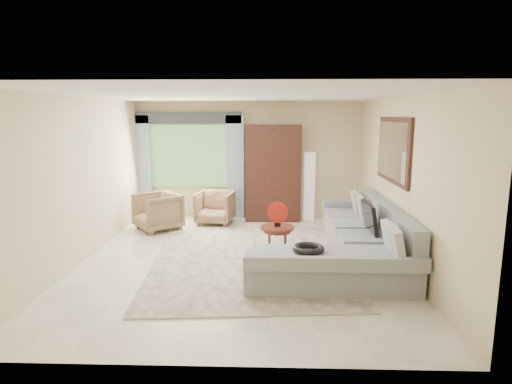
{
  "coord_description": "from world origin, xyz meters",
  "views": [
    {
      "loc": [
        0.47,
        -6.62,
        2.32
      ],
      "look_at": [
        0.25,
        0.35,
        1.05
      ],
      "focal_mm": 30.0,
      "sensor_mm": 36.0,
      "label": 1
    }
  ],
  "objects_px": {
    "coffee_table": "(277,242)",
    "tv_screen": "(370,218)",
    "armchair_right": "(215,208)",
    "sectional_sofa": "(353,247)",
    "armchair_left": "(157,212)",
    "floor_lamp": "(309,186)",
    "potted_plant": "(154,208)",
    "armoire": "(273,173)"
  },
  "relations": [
    {
      "from": "coffee_table",
      "to": "potted_plant",
      "type": "xyz_separation_m",
      "value": [
        -2.71,
        2.61,
        -0.04
      ]
    },
    {
      "from": "sectional_sofa",
      "to": "armchair_left",
      "type": "bearing_deg",
      "value": 151.49
    },
    {
      "from": "sectional_sofa",
      "to": "armoire",
      "type": "distance_m",
      "value": 3.24
    },
    {
      "from": "tv_screen",
      "to": "armoire",
      "type": "relative_size",
      "value": 0.35
    },
    {
      "from": "armchair_right",
      "to": "coffee_table",
      "type": "bearing_deg",
      "value": -52.35
    },
    {
      "from": "sectional_sofa",
      "to": "tv_screen",
      "type": "distance_m",
      "value": 0.53
    },
    {
      "from": "coffee_table",
      "to": "potted_plant",
      "type": "relative_size",
      "value": 1.1
    },
    {
      "from": "coffee_table",
      "to": "tv_screen",
      "type": "bearing_deg",
      "value": -2.81
    },
    {
      "from": "coffee_table",
      "to": "armoire",
      "type": "relative_size",
      "value": 0.26
    },
    {
      "from": "armchair_right",
      "to": "tv_screen",
      "type": "bearing_deg",
      "value": -32.64
    },
    {
      "from": "potted_plant",
      "to": "floor_lamp",
      "type": "distance_m",
      "value": 3.5
    },
    {
      "from": "armoire",
      "to": "armchair_left",
      "type": "bearing_deg",
      "value": -157.93
    },
    {
      "from": "armchair_left",
      "to": "potted_plant",
      "type": "bearing_deg",
      "value": 160.44
    },
    {
      "from": "potted_plant",
      "to": "armchair_left",
      "type": "bearing_deg",
      "value": -70.21
    },
    {
      "from": "tv_screen",
      "to": "armoire",
      "type": "distance_m",
      "value": 3.16
    },
    {
      "from": "floor_lamp",
      "to": "armchair_right",
      "type": "bearing_deg",
      "value": -167.31
    },
    {
      "from": "armoire",
      "to": "armchair_right",
      "type": "bearing_deg",
      "value": -162.18
    },
    {
      "from": "sectional_sofa",
      "to": "armoire",
      "type": "height_order",
      "value": "armoire"
    },
    {
      "from": "armchair_left",
      "to": "potted_plant",
      "type": "relative_size",
      "value": 1.65
    },
    {
      "from": "coffee_table",
      "to": "floor_lamp",
      "type": "bearing_deg",
      "value": 74.83
    },
    {
      "from": "sectional_sofa",
      "to": "armchair_right",
      "type": "height_order",
      "value": "sectional_sofa"
    },
    {
      "from": "tv_screen",
      "to": "armoire",
      "type": "height_order",
      "value": "armoire"
    },
    {
      "from": "sectional_sofa",
      "to": "potted_plant",
      "type": "bearing_deg",
      "value": 144.14
    },
    {
      "from": "armchair_left",
      "to": "armoire",
      "type": "relative_size",
      "value": 0.39
    },
    {
      "from": "tv_screen",
      "to": "potted_plant",
      "type": "distance_m",
      "value": 4.97
    },
    {
      "from": "floor_lamp",
      "to": "armchair_left",
      "type": "bearing_deg",
      "value": -162.18
    },
    {
      "from": "sectional_sofa",
      "to": "armchair_left",
      "type": "relative_size",
      "value": 4.2
    },
    {
      "from": "tv_screen",
      "to": "floor_lamp",
      "type": "relative_size",
      "value": 0.49
    },
    {
      "from": "armoire",
      "to": "floor_lamp",
      "type": "xyz_separation_m",
      "value": [
        0.8,
        0.06,
        -0.3
      ]
    },
    {
      "from": "armoire",
      "to": "floor_lamp",
      "type": "distance_m",
      "value": 0.86
    },
    {
      "from": "armchair_right",
      "to": "floor_lamp",
      "type": "bearing_deg",
      "value": 20.72
    },
    {
      "from": "coffee_table",
      "to": "armchair_right",
      "type": "height_order",
      "value": "armchair_right"
    },
    {
      "from": "armchair_left",
      "to": "armoire",
      "type": "xyz_separation_m",
      "value": [
        2.35,
        0.95,
        0.68
      ]
    },
    {
      "from": "tv_screen",
      "to": "coffee_table",
      "type": "relative_size",
      "value": 1.35
    },
    {
      "from": "armchair_right",
      "to": "potted_plant",
      "type": "distance_m",
      "value": 1.45
    },
    {
      "from": "coffee_table",
      "to": "floor_lamp",
      "type": "xyz_separation_m",
      "value": [
        0.75,
        2.75,
        0.46
      ]
    },
    {
      "from": "sectional_sofa",
      "to": "floor_lamp",
      "type": "height_order",
      "value": "floor_lamp"
    },
    {
      "from": "coffee_table",
      "to": "armchair_right",
      "type": "relative_size",
      "value": 0.72
    },
    {
      "from": "armchair_left",
      "to": "floor_lamp",
      "type": "height_order",
      "value": "floor_lamp"
    },
    {
      "from": "tv_screen",
      "to": "armchair_right",
      "type": "xyz_separation_m",
      "value": [
        -2.75,
        2.36,
        -0.37
      ]
    },
    {
      "from": "tv_screen",
      "to": "potted_plant",
      "type": "bearing_deg",
      "value": 147.21
    },
    {
      "from": "armchair_left",
      "to": "armoire",
      "type": "distance_m",
      "value": 2.62
    }
  ]
}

